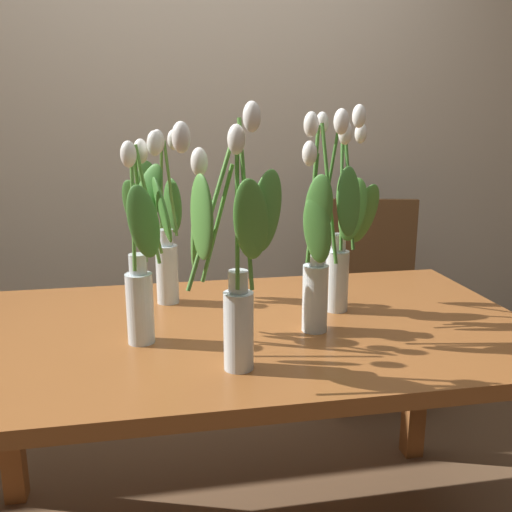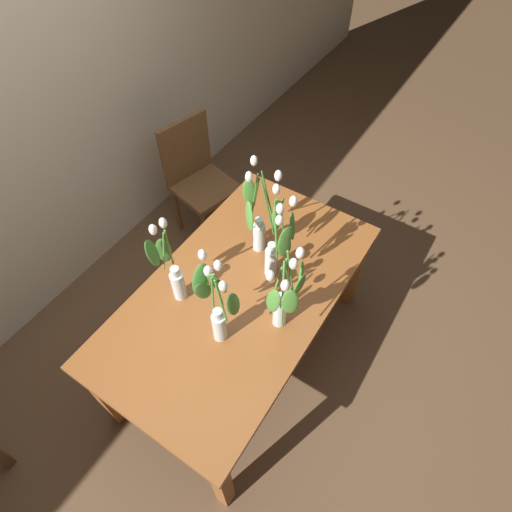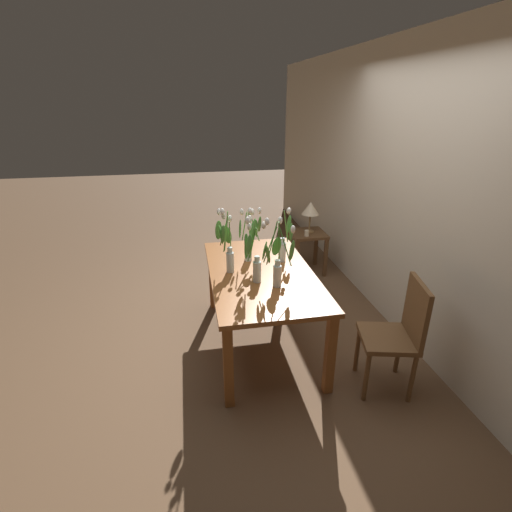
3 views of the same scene
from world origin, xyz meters
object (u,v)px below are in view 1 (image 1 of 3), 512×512
object	(u,v)px
tulip_vase_3	(319,255)
tulip_vase_4	(144,252)
dining_table	(242,356)
tulip_vase_1	(166,244)
tulip_vase_0	(340,234)
tulip_vase_2	(233,269)
dining_chair	(374,288)

from	to	relation	value
tulip_vase_3	tulip_vase_4	size ratio (longest dim) A/B	1.09
dining_table	tulip_vase_1	world-z (taller)	tulip_vase_1
tulip_vase_1	tulip_vase_4	bearing A→B (deg)	-100.77
tulip_vase_0	tulip_vase_2	world-z (taller)	tulip_vase_0
tulip_vase_2	dining_chair	distance (m)	1.54
tulip_vase_0	dining_chair	distance (m)	1.08
tulip_vase_1	tulip_vase_2	world-z (taller)	tulip_vase_2
tulip_vase_1	tulip_vase_4	size ratio (longest dim) A/B	0.99
tulip_vase_0	tulip_vase_3	world-z (taller)	tulip_vase_0
tulip_vase_4	tulip_vase_3	bearing A→B (deg)	-6.23
dining_table	tulip_vase_3	world-z (taller)	tulip_vase_3
tulip_vase_4	dining_chair	world-z (taller)	tulip_vase_4
dining_table	tulip_vase_4	bearing A→B (deg)	-167.54
tulip_vase_2	tulip_vase_4	xyz separation A→B (m)	(-0.19, 0.24, -0.01)
dining_table	dining_chair	xyz separation A→B (m)	(0.77, 0.92, -0.12)
tulip_vase_3	dining_chair	world-z (taller)	tulip_vase_3
dining_table	tulip_vase_0	distance (m)	0.44
tulip_vase_0	tulip_vase_4	xyz separation A→B (m)	(-0.55, -0.12, -0.00)
tulip_vase_2	tulip_vase_4	bearing A→B (deg)	128.73
tulip_vase_4	dining_table	bearing A→B (deg)	12.46
tulip_vase_1	tulip_vase_2	distance (m)	0.57
dining_table	dining_chair	world-z (taller)	dining_chair
tulip_vase_3	dining_table	bearing A→B (deg)	150.59
tulip_vase_0	tulip_vase_1	xyz separation A→B (m)	(-0.49, 0.20, -0.05)
tulip_vase_1	tulip_vase_3	distance (m)	0.52
tulip_vase_0	tulip_vase_1	distance (m)	0.53
dining_table	tulip_vase_2	world-z (taller)	tulip_vase_2
tulip_vase_2	tulip_vase_4	distance (m)	0.30
tulip_vase_0	tulip_vase_2	distance (m)	0.51
tulip_vase_1	tulip_vase_3	xyz separation A→B (m)	(0.38, -0.36, 0.03)
dining_chair	tulip_vase_3	bearing A→B (deg)	-120.03
tulip_vase_3	dining_chair	bearing A→B (deg)	59.97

